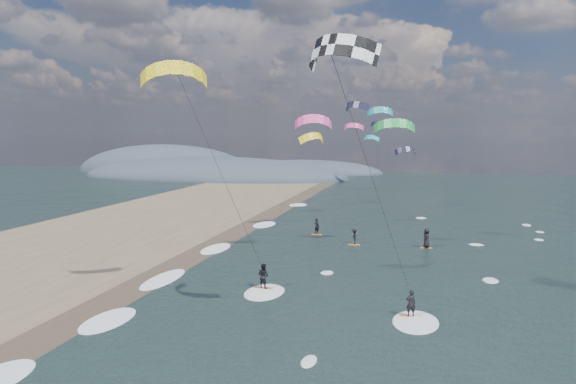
# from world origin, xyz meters

# --- Properties ---
(ground) EXTENTS (260.00, 260.00, 0.00)m
(ground) POSITION_xyz_m (0.00, 0.00, 0.00)
(ground) COLOR black
(ground) RESTS_ON ground
(wet_sand_strip) EXTENTS (3.00, 240.00, 0.00)m
(wet_sand_strip) POSITION_xyz_m (-12.00, 10.00, 0.00)
(wet_sand_strip) COLOR #382D23
(wet_sand_strip) RESTS_ON ground
(coastal_hills) EXTENTS (80.00, 41.00, 15.00)m
(coastal_hills) POSITION_xyz_m (-44.84, 107.86, 0.00)
(coastal_hills) COLOR #3D4756
(coastal_hills) RESTS_ON ground
(kitesurfer_near_a) EXTENTS (7.68, 9.02, 15.76)m
(kitesurfer_near_a) POSITION_xyz_m (3.60, 5.75, 11.64)
(kitesurfer_near_a) COLOR orange
(kitesurfer_near_a) RESTS_ON ground
(kitesurfer_near_b) EXTENTS (7.16, 8.90, 15.34)m
(kitesurfer_near_b) POSITION_xyz_m (-5.66, 10.02, 10.08)
(kitesurfer_near_b) COLOR orange
(kitesurfer_near_b) RESTS_ON ground
(far_kitesurfers) EXTENTS (12.25, 5.32, 1.86)m
(far_kitesurfers) POSITION_xyz_m (2.97, 31.71, 0.87)
(far_kitesurfers) COLOR orange
(far_kitesurfers) RESTS_ON ground
(bg_kite_field) EXTENTS (12.34, 69.01, 7.14)m
(bg_kite_field) POSITION_xyz_m (0.21, 56.14, 11.70)
(bg_kite_field) COLOR yellow
(bg_kite_field) RESTS_ON ground
(shoreline_surf) EXTENTS (2.40, 79.40, 0.11)m
(shoreline_surf) POSITION_xyz_m (-10.80, 14.75, 0.00)
(shoreline_surf) COLOR white
(shoreline_surf) RESTS_ON ground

